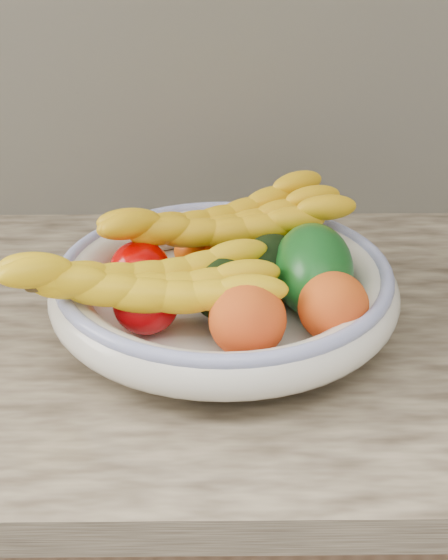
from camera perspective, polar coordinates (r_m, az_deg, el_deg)
fruit_bowl at (r=0.96m, az=0.00°, el=-0.60°), size 0.39×0.39×0.08m
clementine_back_left at (r=1.03m, az=-1.99°, el=1.96°), size 0.06×0.06×0.05m
clementine_back_right at (r=1.06m, az=1.19°, el=2.72°), size 0.06×0.06×0.05m
clementine_back_mid at (r=1.02m, az=0.18°, el=1.55°), size 0.07×0.07×0.05m
tomato_left at (r=0.98m, az=-5.61°, el=0.82°), size 0.08×0.08×0.06m
tomato_near_left at (r=0.90m, az=-5.22°, el=-1.63°), size 0.08×0.08×0.06m
avocado_center at (r=0.94m, az=-0.26°, el=-0.27°), size 0.08×0.11×0.07m
avocado_right at (r=0.97m, az=2.98°, el=0.86°), size 0.11×0.12×0.07m
green_mango at (r=0.95m, az=5.93°, el=0.73°), size 0.12×0.14×0.12m
peach_front at (r=0.87m, az=1.57°, el=-2.64°), size 0.09×0.09×0.08m
peach_right at (r=0.89m, az=7.28°, el=-1.78°), size 0.09×0.09×0.07m
banana_bunch_back at (r=1.01m, az=-0.03°, el=3.38°), size 0.33×0.22×0.09m
banana_bunch_front at (r=0.89m, az=-5.43°, el=-0.69°), size 0.32×0.17×0.08m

